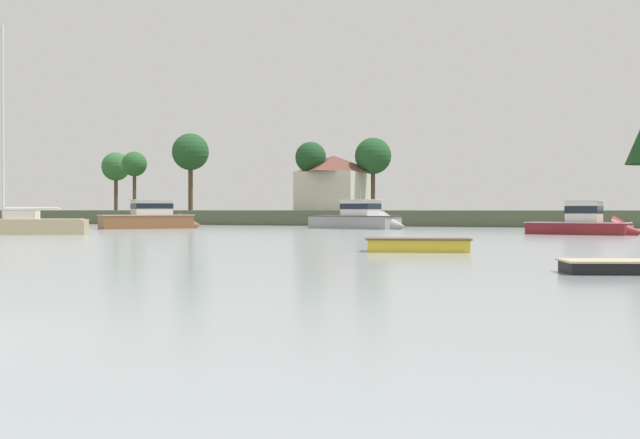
{
  "coord_description": "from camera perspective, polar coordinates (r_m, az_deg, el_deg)",
  "views": [
    {
      "loc": [
        8.51,
        -6.67,
        1.59
      ],
      "look_at": [
        -3.34,
        23.95,
        1.19
      ],
      "focal_mm": 44.56,
      "sensor_mm": 36.0,
      "label": 1
    }
  ],
  "objects": [
    {
      "name": "shore_tree_far_right",
      "position": [
        95.96,
        -0.67,
        4.41
      ],
      "size": [
        3.75,
        3.75,
        8.27
      ],
      "color": "brown",
      "rests_on": "far_shore_bank"
    },
    {
      "name": "cruiser_wood",
      "position": [
        68.62,
        -11.74,
        -0.15
      ],
      "size": [
        7.45,
        8.09,
        4.38
      ],
      "color": "brown",
      "rests_on": "ground"
    },
    {
      "name": "shore_tree_inland_b",
      "position": [
        108.86,
        -9.29,
        4.77
      ],
      "size": [
        4.97,
        4.97,
        10.39
      ],
      "color": "brown",
      "rests_on": "far_shore_bank"
    },
    {
      "name": "cottage_eastern",
      "position": [
        97.84,
        0.98,
        2.71
      ],
      "size": [
        7.87,
        8.96,
        6.77
      ],
      "color": "silver",
      "rests_on": "far_shore_bank"
    },
    {
      "name": "shore_tree_center_right",
      "position": [
        111.58,
        -13.19,
        3.85
      ],
      "size": [
        3.4,
        3.4,
        8.04
      ],
      "color": "brown",
      "rests_on": "far_shore_bank"
    },
    {
      "name": "sailboat_sand",
      "position": [
        54.46,
        -21.05,
        -0.71
      ],
      "size": [
        8.89,
        6.53,
        14.14
      ],
      "color": "tan",
      "rests_on": "ground"
    },
    {
      "name": "dinghy_yellow",
      "position": [
        30.43,
        7.05,
        -1.98
      ],
      "size": [
        4.26,
        2.68,
        0.69
      ],
      "color": "gold",
      "rests_on": "ground"
    },
    {
      "name": "dinghy_red",
      "position": [
        63.67,
        20.14,
        -0.64
      ],
      "size": [
        3.31,
        3.69,
        0.56
      ],
      "color": "#B2231E",
      "rests_on": "ground"
    },
    {
      "name": "cruiser_maroon",
      "position": [
        53.59,
        18.84,
        -0.52
      ],
      "size": [
        7.39,
        3.46,
        4.12
      ],
      "color": "maroon",
      "rests_on": "ground"
    },
    {
      "name": "dinghy_black",
      "position": [
        21.27,
        21.08,
        -3.32
      ],
      "size": [
        3.4,
        2.34,
        0.46
      ],
      "color": "black",
      "rests_on": "ground"
    },
    {
      "name": "far_shore_bank",
      "position": [
        97.92,
        16.16,
        0.19
      ],
      "size": [
        186.39,
        48.77,
        1.52
      ],
      "primitive_type": "cube",
      "color": "#4C563D",
      "rests_on": "ground"
    },
    {
      "name": "cruiser_grey",
      "position": [
        66.45,
        3.15,
        -0.2
      ],
      "size": [
        9.1,
        4.63,
        4.25
      ],
      "color": "gray",
      "rests_on": "ground"
    },
    {
      "name": "shore_tree_left_mid",
      "position": [
        122.88,
        -14.45,
        3.67
      ],
      "size": [
        4.26,
        4.26,
        8.68
      ],
      "color": "brown",
      "rests_on": "far_shore_bank"
    },
    {
      "name": "shore_tree_center",
      "position": [
        96.66,
        3.83,
        4.55
      ],
      "size": [
        4.43,
        4.43,
        8.83
      ],
      "color": "brown",
      "rests_on": "far_shore_bank"
    }
  ]
}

